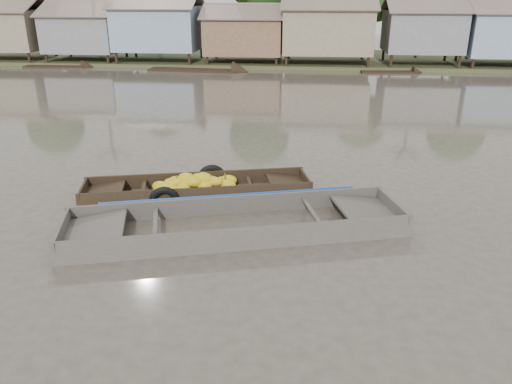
{
  "coord_description": "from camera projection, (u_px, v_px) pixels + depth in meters",
  "views": [
    {
      "loc": [
        1.05,
        -10.26,
        5.4
      ],
      "look_at": [
        -0.08,
        1.07,
        0.8
      ],
      "focal_mm": 35.0,
      "sensor_mm": 36.0,
      "label": 1
    }
  ],
  "objects": [
    {
      "name": "viewer_boat",
      "position": [
        237.0,
        227.0,
        12.09
      ],
      "size": [
        8.42,
        4.22,
        0.66
      ],
      "rotation": [
        0.0,
        0.0,
        0.27
      ],
      "color": "#403B36",
      "rests_on": "ground"
    },
    {
      "name": "banana_boat",
      "position": [
        194.0,
        188.0,
        14.13
      ],
      "size": [
        6.56,
        2.98,
        0.9
      ],
      "rotation": [
        0.0,
        0.0,
        0.24
      ],
      "color": "black",
      "rests_on": "ground"
    },
    {
      "name": "riverbank",
      "position": [
        333.0,
        22.0,
        39.55
      ],
      "size": [
        120.0,
        12.47,
        10.22
      ],
      "color": "#384723",
      "rests_on": "ground"
    },
    {
      "name": "ground",
      "position": [
        255.0,
        241.0,
        11.59
      ],
      "size": [
        120.0,
        120.0,
        0.0
      ],
      "primitive_type": "plane",
      "color": "#474037",
      "rests_on": "ground"
    },
    {
      "name": "distant_boats",
      "position": [
        504.0,
        76.0,
        32.46
      ],
      "size": [
        47.09,
        16.61,
        1.38
      ],
      "color": "black",
      "rests_on": "ground"
    }
  ]
}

